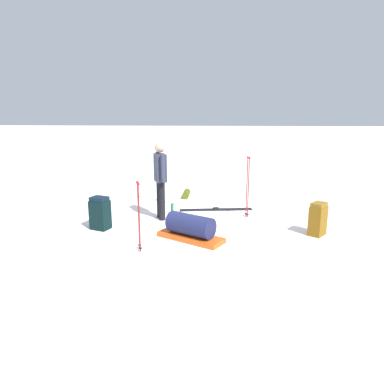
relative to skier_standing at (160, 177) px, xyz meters
The scene contains 11 objects.
ground_plane 1.24m from the skier_standing, 64.23° to the left, with size 80.00×80.00×0.00m, color white.
skier_standing is the anchor object (origin of this frame).
ski_pair_near 1.72m from the skier_standing, 121.18° to the left, with size 0.37×1.76×0.05m.
ski_pair_far 1.81m from the skier_standing, behind, with size 1.12×1.60×0.05m.
backpack_large_dark 3.36m from the skier_standing, 74.11° to the left, with size 0.42×0.41×0.65m.
backpack_bright 1.51m from the skier_standing, 56.52° to the right, with size 0.39×0.44×0.67m.
ski_poles_planted_near 1.95m from the skier_standing, 97.16° to the left, with size 0.16×0.10×1.38m.
ski_poles_planted_far 1.85m from the skier_standing, ahead, with size 0.21×0.11×1.22m.
gear_sled 1.64m from the skier_standing, 29.75° to the left, with size 1.05×1.33×0.49m.
sleeping_mat_rolled 2.22m from the skier_standing, 167.82° to the left, with size 0.18×0.18×0.55m, color #505813.
thermos_bottle 0.91m from the skier_standing, 146.75° to the left, with size 0.07×0.07×0.26m, color #1E753B.
Camera 1 is at (7.35, 0.37, 2.44)m, focal length 33.81 mm.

